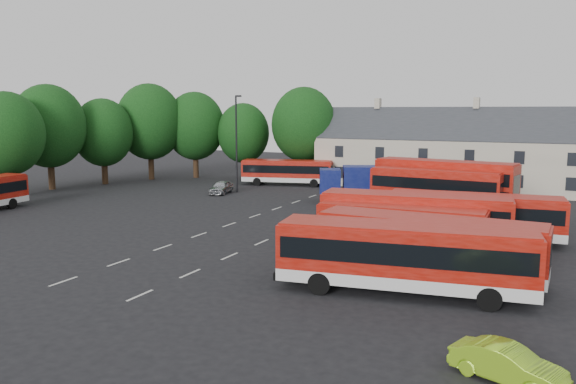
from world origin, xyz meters
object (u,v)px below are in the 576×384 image
silver_car (221,187)px  lamppost (237,141)px  box_truck (362,182)px  bus_dd_south (435,192)px  bus_row_a (404,253)px  lime_car (508,364)px

silver_car → lamppost: lamppost is taller
box_truck → bus_dd_south: bearing=-62.1°
box_truck → bus_row_a: bearing=-91.0°
lamppost → box_truck: bearing=-0.8°
bus_row_a → box_truck: box_truck is taller
bus_row_a → bus_dd_south: size_ratio=1.20×
silver_car → bus_row_a: bearing=-54.8°
silver_car → lamppost: bearing=46.7°
bus_dd_south → lime_car: size_ratio=2.80×
lime_car → lamppost: size_ratio=0.35×
lime_car → bus_row_a: bearing=54.6°
bus_row_a → lime_car: 8.94m
bus_row_a → silver_car: size_ratio=3.06×
box_truck → silver_car: box_truck is taller
silver_car → lime_car: 43.58m
bus_row_a → bus_dd_south: bearing=88.2°
box_truck → silver_car: 15.09m
lamppost → bus_row_a: bearing=-46.0°
bus_dd_south → silver_car: 23.73m
lamppost → bus_dd_south: bearing=-16.8°
bus_row_a → silver_car: 34.90m
bus_row_a → lime_car: bearing=-62.6°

